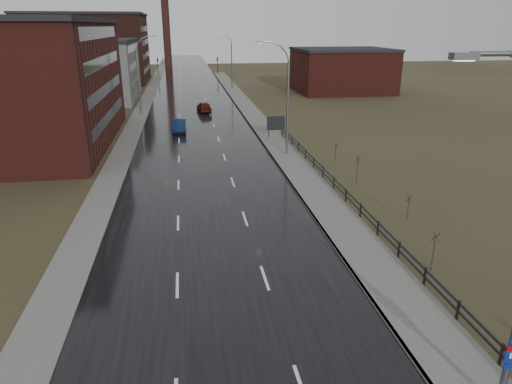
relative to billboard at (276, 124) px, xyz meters
name	(u,v)px	position (x,y,z in m)	size (l,w,h in m)	color
road	(195,115)	(-9.10, 16.54, -1.76)	(14.00, 300.00, 0.06)	black
sidewalk_right	(287,157)	(-0.50, -8.46, -1.70)	(3.20, 180.00, 0.18)	#595651
curb_right	(272,158)	(-2.02, -8.46, -1.70)	(0.16, 180.00, 0.18)	slate
sidewalk_left	(139,117)	(-17.30, 16.54, -1.73)	(2.40, 260.00, 0.12)	#595651
warehouse_near	(1,84)	(-30.09, 1.54, 4.97)	(22.44, 28.56, 13.50)	#471914
warehouse_mid	(88,70)	(-27.09, 34.54, 3.47)	(16.32, 20.40, 10.50)	slate
warehouse_far	(89,48)	(-32.09, 64.54, 5.97)	(26.52, 24.48, 15.50)	#331611
building_right	(342,70)	(21.20, 38.54, 2.47)	(18.36, 16.32, 8.50)	#471914
smokestack	(166,16)	(-15.10, 106.54, 13.71)	(2.70, 2.70, 30.70)	#331611
streetlight_right_mid	(285,99)	(-0.60, -7.46, 4.05)	(3.36, 0.28, 11.35)	slate
streetlight_left	(140,75)	(-16.80, 18.54, 4.05)	(3.36, 0.28, 11.35)	slate
streetlight_right_far	(230,60)	(-0.60, 46.54, 4.05)	(3.36, 0.28, 11.35)	slate
guardrail	(364,212)	(1.20, -25.15, -1.07)	(0.10, 53.05, 1.10)	black
shrub_c	(434,249)	(2.44, -31.96, -0.53)	(0.56, 0.59, 2.37)	#382D23
shrub_d	(408,207)	(4.24, -25.39, -0.76)	(0.46, 0.49, 1.93)	#382D23
shrub_e	(357,168)	(3.66, -17.20, -0.46)	(0.59, 0.62, 2.49)	#382D23
shrub_f	(336,151)	(4.06, -10.20, -0.81)	(0.44, 0.46, 1.84)	#382D23
billboard	(276,124)	(0.00, 0.00, 0.00)	(2.15, 0.17, 2.69)	black
traffic_light_left	(157,58)	(-17.10, 76.54, 2.81)	(0.58, 2.73, 5.30)	black
traffic_light_right	(217,57)	(-1.10, 76.54, 2.81)	(0.58, 2.73, 5.30)	black
car_near	(179,126)	(-11.35, 5.27, -1.01)	(1.64, 4.69, 1.55)	#0B1C3B
car_far	(204,107)	(-7.57, 18.95, -0.98)	(1.90, 4.73, 1.61)	#41140A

